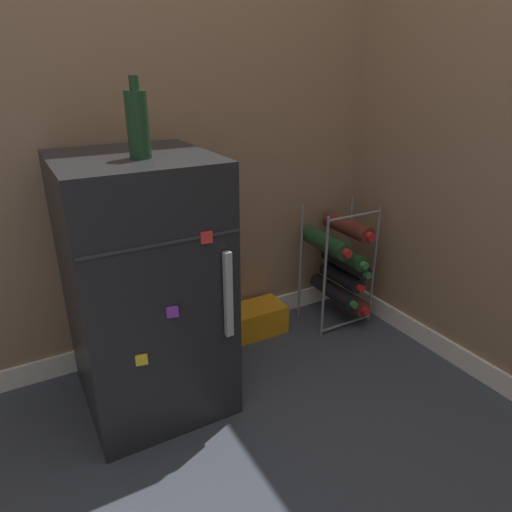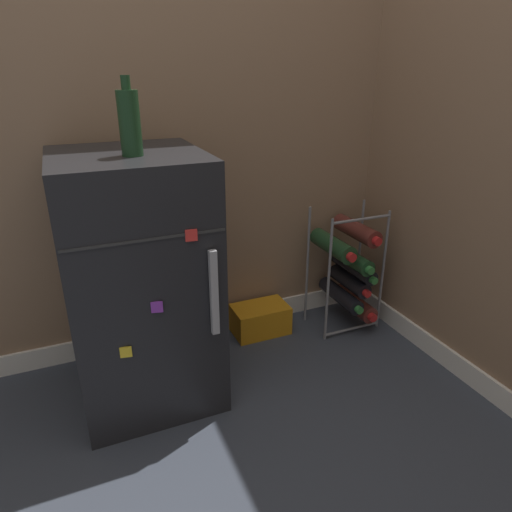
% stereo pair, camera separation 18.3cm
% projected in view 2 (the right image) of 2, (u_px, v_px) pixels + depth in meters
% --- Properties ---
extents(ground_plane, '(14.00, 14.00, 0.00)m').
position_uv_depth(ground_plane, '(264.00, 426.00, 1.59)').
color(ground_plane, '#333842').
extents(wall_back, '(6.69, 0.07, 2.50)m').
position_uv_depth(wall_back, '(189.00, 43.00, 1.71)').
color(wall_back, '#84664C').
rests_on(wall_back, ground_plane).
extents(mini_fridge, '(0.48, 0.54, 0.91)m').
position_uv_depth(mini_fridge, '(140.00, 282.00, 1.62)').
color(mini_fridge, black).
rests_on(mini_fridge, ground_plane).
extents(wine_rack, '(0.30, 0.33, 0.58)m').
position_uv_depth(wine_rack, '(348.00, 268.00, 2.12)').
color(wine_rack, slate).
rests_on(wine_rack, ground_plane).
extents(soda_box, '(0.26, 0.16, 0.13)m').
position_uv_depth(soda_box, '(260.00, 319.00, 2.13)').
color(soda_box, orange).
rests_on(soda_box, ground_plane).
extents(fridge_top_bottle, '(0.07, 0.07, 0.23)m').
position_uv_depth(fridge_top_bottle, '(130.00, 122.00, 1.35)').
color(fridge_top_bottle, '#19381E').
rests_on(fridge_top_bottle, mini_fridge).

